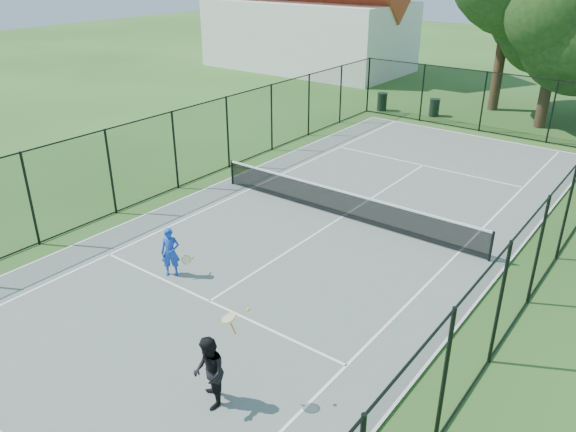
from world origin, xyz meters
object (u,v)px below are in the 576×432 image
Objects in this scene: player_black at (209,372)px; tennis_net at (343,203)px; player_blue at (170,252)px; trash_bin_right at (434,107)px; trash_bin_left at (382,102)px.

tennis_net is at bearing 105.93° from player_black.
player_black is at bearing -34.06° from player_blue.
trash_bin_right is (-3.07, 14.40, -0.10)m from tennis_net.
trash_bin_left is at bearing 101.95° from player_blue.
player_black reaches higher than trash_bin_right.
tennis_net reaches higher than trash_bin_right.
tennis_net is at bearing -66.58° from trash_bin_left.
player_black is (8.51, -22.71, 0.33)m from trash_bin_left.
player_black reaches higher than player_blue.
player_blue reaches higher than tennis_net.
trash_bin_left is 0.48× the size of player_black.
player_blue reaches higher than trash_bin_right.
trash_bin_right is at bearing 93.65° from player_blue.
trash_bin_right is at bearing 103.53° from player_black.
player_blue is at bearing -106.22° from tennis_net.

